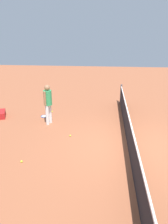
{
  "coord_description": "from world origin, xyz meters",
  "views": [
    {
      "loc": [
        6.46,
        -0.8,
        3.58
      ],
      "look_at": [
        -0.85,
        -1.61,
        0.9
      ],
      "focal_mm": 33.67,
      "sensor_mm": 36.0,
      "label": 1
    }
  ],
  "objects_px": {
    "tennis_ball_by_net": "(22,161)",
    "equipment_bag": "(2,114)",
    "tennis_ball_near_player": "(70,136)",
    "tennis_racket_near_player": "(45,116)",
    "player_near_side": "(48,101)",
    "tennis_ball_baseline": "(52,111)"
  },
  "relations": [
    {
      "from": "tennis_racket_near_player",
      "to": "tennis_ball_baseline",
      "type": "relative_size",
      "value": 8.83
    },
    {
      "from": "tennis_ball_baseline",
      "to": "equipment_bag",
      "type": "bearing_deg",
      "value": -68.36
    },
    {
      "from": "tennis_ball_by_net",
      "to": "equipment_bag",
      "type": "relative_size",
      "value": 0.08
    },
    {
      "from": "tennis_ball_by_net",
      "to": "tennis_ball_baseline",
      "type": "bearing_deg",
      "value": -177.36
    },
    {
      "from": "player_near_side",
      "to": "tennis_ball_near_player",
      "type": "xyz_separation_m",
      "value": [
        1.14,
        1.12,
        -0.98
      ]
    },
    {
      "from": "player_near_side",
      "to": "tennis_ball_near_player",
      "type": "relative_size",
      "value": 25.76
    },
    {
      "from": "tennis_racket_near_player",
      "to": "tennis_ball_by_net",
      "type": "relative_size",
      "value": 8.83
    },
    {
      "from": "tennis_ball_near_player",
      "to": "tennis_ball_by_net",
      "type": "relative_size",
      "value": 1.0
    },
    {
      "from": "tennis_racket_near_player",
      "to": "tennis_ball_near_player",
      "type": "bearing_deg",
      "value": 39.03
    },
    {
      "from": "tennis_ball_by_net",
      "to": "tennis_ball_near_player",
      "type": "bearing_deg",
      "value": 148.25
    },
    {
      "from": "tennis_ball_by_net",
      "to": "tennis_ball_baseline",
      "type": "xyz_separation_m",
      "value": [
        -4.43,
        -0.2,
        0.0
      ]
    },
    {
      "from": "tennis_ball_by_net",
      "to": "tennis_ball_baseline",
      "type": "distance_m",
      "value": 4.43
    },
    {
      "from": "tennis_ball_baseline",
      "to": "equipment_bag",
      "type": "height_order",
      "value": "equipment_bag"
    },
    {
      "from": "player_near_side",
      "to": "tennis_ball_by_net",
      "type": "relative_size",
      "value": 25.76
    },
    {
      "from": "player_near_side",
      "to": "equipment_bag",
      "type": "bearing_deg",
      "value": -103.23
    },
    {
      "from": "tennis_ball_near_player",
      "to": "tennis_racket_near_player",
      "type": "bearing_deg",
      "value": -140.97
    },
    {
      "from": "tennis_racket_near_player",
      "to": "tennis_ball_near_player",
      "type": "height_order",
      "value": "tennis_ball_near_player"
    },
    {
      "from": "equipment_bag",
      "to": "tennis_racket_near_player",
      "type": "bearing_deg",
      "value": 95.82
    },
    {
      "from": "player_near_side",
      "to": "tennis_racket_near_player",
      "type": "xyz_separation_m",
      "value": [
        -0.77,
        -0.43,
        -1.0
      ]
    },
    {
      "from": "equipment_bag",
      "to": "tennis_ball_by_net",
      "type": "bearing_deg",
      "value": 33.65
    },
    {
      "from": "player_near_side",
      "to": "equipment_bag",
      "type": "distance_m",
      "value": 2.63
    },
    {
      "from": "tennis_ball_by_net",
      "to": "equipment_bag",
      "type": "height_order",
      "value": "equipment_bag"
    }
  ]
}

